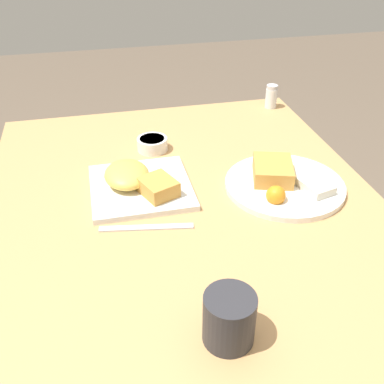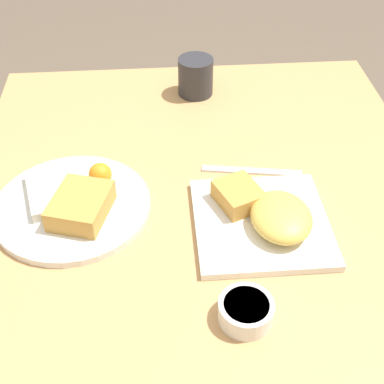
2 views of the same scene
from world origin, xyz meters
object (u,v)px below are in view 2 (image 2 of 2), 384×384
at_px(plate_square_near, 265,217).
at_px(coffee_mug, 196,77).
at_px(sauce_ramekin, 246,311).
at_px(plate_oval_far, 73,204).
at_px(butter_knife, 252,171).

xyz_separation_m(plate_square_near, coffee_mug, (0.46, 0.08, 0.02)).
relative_size(sauce_ramekin, coffee_mug, 0.93).
height_order(plate_oval_far, coffee_mug, coffee_mug).
bearing_deg(plate_oval_far, coffee_mug, -33.07).
distance_m(plate_square_near, coffee_mug, 0.46).
xyz_separation_m(butter_knife, coffee_mug, (0.31, 0.09, 0.04)).
relative_size(plate_oval_far, coffee_mug, 3.19).
height_order(plate_oval_far, butter_knife, plate_oval_far).
bearing_deg(plate_square_near, butter_knife, -0.59).
bearing_deg(plate_oval_far, butter_knife, -76.14).
bearing_deg(coffee_mug, sauce_ramekin, -178.16).
bearing_deg(coffee_mug, butter_knife, -164.25).
distance_m(plate_square_near, butter_knife, 0.15).
xyz_separation_m(plate_square_near, butter_knife, (0.15, -0.00, -0.02)).
bearing_deg(sauce_ramekin, butter_knife, -10.84).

